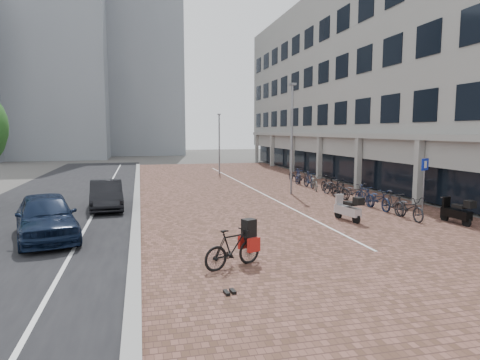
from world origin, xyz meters
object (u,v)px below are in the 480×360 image
at_px(scooter_mid, 456,211).
at_px(hero_bike, 233,247).
at_px(car_navy, 46,216).
at_px(parking_sign, 424,177).
at_px(car_dark, 106,195).
at_px(scooter_front, 348,208).

bearing_deg(scooter_mid, hero_bike, -167.19).
xyz_separation_m(car_navy, hero_bike, (5.66, -4.56, -0.22)).
bearing_deg(parking_sign, scooter_mid, -114.16).
bearing_deg(scooter_mid, car_dark, 149.22).
bearing_deg(car_navy, car_dark, 58.56).
relative_size(car_dark, parking_sign, 1.65).
xyz_separation_m(car_navy, scooter_front, (11.61, 0.16, -0.25)).
distance_m(hero_bike, scooter_mid, 10.45).
distance_m(car_dark, hero_bike, 10.76).
bearing_deg(hero_bike, scooter_mid, -95.03).
bearing_deg(parking_sign, scooter_front, 163.19).
bearing_deg(car_navy, hero_bike, -53.73).
height_order(car_dark, hero_bike, car_dark).
bearing_deg(car_dark, scooter_mid, -30.49).
bearing_deg(parking_sign, car_dark, 137.18).
height_order(car_dark, scooter_mid, car_dark).
xyz_separation_m(car_dark, scooter_front, (10.00, -5.24, -0.14)).
bearing_deg(hero_bike, scooter_front, -74.37).
bearing_deg(hero_bike, parking_sign, -85.03).
bearing_deg(scooter_front, scooter_mid, -32.61).
distance_m(car_navy, car_dark, 5.64).
bearing_deg(scooter_front, hero_bike, -153.20).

